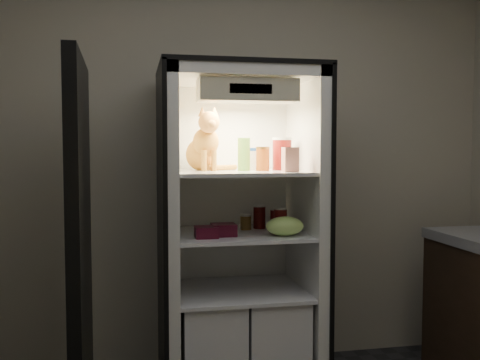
% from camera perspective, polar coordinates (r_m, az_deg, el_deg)
% --- Properties ---
extents(room_shell, '(3.60, 3.60, 3.60)m').
position_cam_1_polar(room_shell, '(1.76, 8.48, 9.95)').
color(room_shell, white).
rests_on(room_shell, floor).
extents(refrigerator, '(0.90, 0.72, 1.88)m').
position_cam_1_polar(refrigerator, '(3.15, -0.27, -8.07)').
color(refrigerator, white).
rests_on(refrigerator, floor).
extents(fridge_door, '(0.08, 0.87, 1.85)m').
position_cam_1_polar(fridge_door, '(2.74, -16.68, -7.34)').
color(fridge_door, black).
rests_on(fridge_door, floor).
extents(tabby_cat, '(0.32, 0.35, 0.36)m').
position_cam_1_polar(tabby_cat, '(3.08, -3.86, 3.54)').
color(tabby_cat, '#B05B16').
rests_on(tabby_cat, refrigerator).
extents(parmesan_shaker, '(0.07, 0.07, 0.19)m').
position_cam_1_polar(parmesan_shaker, '(3.04, 0.41, 2.76)').
color(parmesan_shaker, '#268E30').
rests_on(parmesan_shaker, refrigerator).
extents(mayo_tub, '(0.09, 0.09, 0.13)m').
position_cam_1_polar(mayo_tub, '(3.16, 1.16, 2.27)').
color(mayo_tub, white).
rests_on(mayo_tub, refrigerator).
extents(salsa_jar, '(0.08, 0.08, 0.14)m').
position_cam_1_polar(salsa_jar, '(3.04, 2.44, 2.28)').
color(salsa_jar, maroon).
rests_on(salsa_jar, refrigerator).
extents(pepper_jar, '(0.11, 0.11, 0.19)m').
position_cam_1_polar(pepper_jar, '(3.13, 4.51, 2.80)').
color(pepper_jar, maroon).
rests_on(pepper_jar, refrigerator).
extents(cream_carton, '(0.08, 0.08, 0.13)m').
position_cam_1_polar(cream_carton, '(2.91, 5.38, 2.18)').
color(cream_carton, silver).
rests_on(cream_carton, refrigerator).
extents(soda_can_a, '(0.07, 0.07, 0.13)m').
position_cam_1_polar(soda_can_a, '(3.19, 2.08, -3.98)').
color(soda_can_a, black).
rests_on(soda_can_a, refrigerator).
extents(soda_can_b, '(0.07, 0.07, 0.12)m').
position_cam_1_polar(soda_can_b, '(3.14, 3.84, -4.24)').
color(soda_can_b, black).
rests_on(soda_can_b, refrigerator).
extents(soda_can_c, '(0.08, 0.08, 0.14)m').
position_cam_1_polar(soda_can_c, '(3.03, 4.32, -4.36)').
color(soda_can_c, black).
rests_on(soda_can_c, refrigerator).
extents(condiment_jar, '(0.07, 0.07, 0.09)m').
position_cam_1_polar(condiment_jar, '(3.15, 0.62, -4.50)').
color(condiment_jar, brown).
rests_on(condiment_jar, refrigerator).
extents(grape_bag, '(0.21, 0.15, 0.11)m').
position_cam_1_polar(grape_bag, '(2.94, 4.80, -4.92)').
color(grape_bag, '#94C55C').
rests_on(grape_bag, refrigerator).
extents(berry_box_left, '(0.12, 0.12, 0.06)m').
position_cam_1_polar(berry_box_left, '(2.88, -3.62, -5.56)').
color(berry_box_left, '#4D0C1D').
rests_on(berry_box_left, refrigerator).
extents(berry_box_right, '(0.13, 0.13, 0.07)m').
position_cam_1_polar(berry_box_right, '(2.94, -1.75, -5.32)').
color(berry_box_right, '#4D0C1D').
rests_on(berry_box_right, refrigerator).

